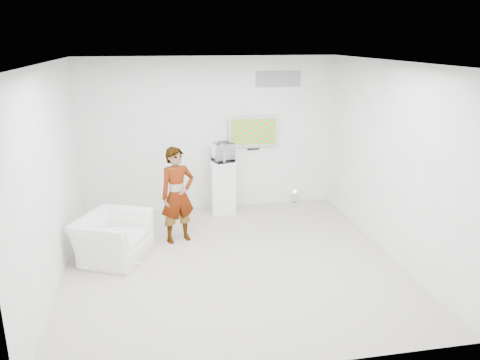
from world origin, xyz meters
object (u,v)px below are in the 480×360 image
(person, at_px, (177,195))
(pedestal, at_px, (223,187))
(floor_uplight, at_px, (295,197))
(armchair, at_px, (113,238))
(tv, at_px, (253,131))

(person, distance_m, pedestal, 1.58)
(pedestal, distance_m, floor_uplight, 1.58)
(armchair, relative_size, floor_uplight, 3.73)
(armchair, relative_size, pedestal, 1.04)
(person, bearing_deg, floor_uplight, 9.76)
(armchair, bearing_deg, person, -39.75)
(armchair, height_order, floor_uplight, armchair)
(tv, relative_size, floor_uplight, 3.46)
(person, bearing_deg, tv, 23.26)
(pedestal, bearing_deg, tv, 21.61)
(armchair, bearing_deg, tv, -28.49)
(person, distance_m, floor_uplight, 2.91)
(tv, xyz_separation_m, pedestal, (-0.65, -0.26, -1.03))
(armchair, bearing_deg, pedestal, -24.49)
(tv, relative_size, pedestal, 0.97)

